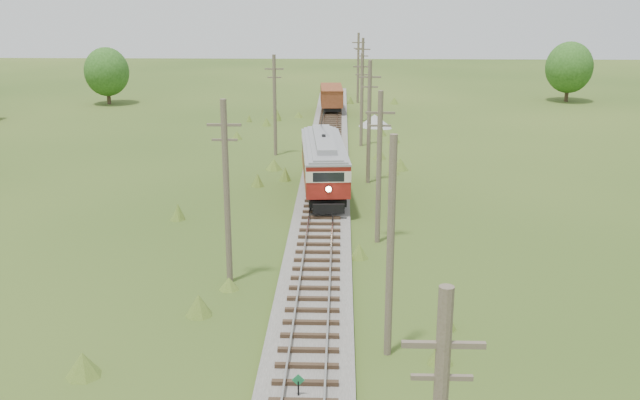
{
  "coord_description": "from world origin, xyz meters",
  "views": [
    {
      "loc": [
        1.23,
        -20.26,
        13.78
      ],
      "look_at": [
        0.0,
        19.24,
        2.09
      ],
      "focal_mm": 40.0,
      "sensor_mm": 36.0,
      "label": 1
    }
  ],
  "objects_px": {
    "switch_marker": "(298,386)",
    "gondola": "(332,97)",
    "streetcar": "(324,160)",
    "gravel_pile": "(376,121)"
  },
  "relations": [
    {
      "from": "switch_marker",
      "to": "gondola",
      "type": "relative_size",
      "value": 0.14
    },
    {
      "from": "gondola",
      "to": "gravel_pile",
      "type": "xyz_separation_m",
      "value": [
        4.79,
        -8.58,
        -1.32
      ]
    },
    {
      "from": "switch_marker",
      "to": "streetcar",
      "type": "distance_m",
      "value": 25.99
    },
    {
      "from": "gravel_pile",
      "to": "streetcar",
      "type": "bearing_deg",
      "value": -100.35
    },
    {
      "from": "streetcar",
      "to": "gondola",
      "type": "height_order",
      "value": "streetcar"
    },
    {
      "from": "switch_marker",
      "to": "streetcar",
      "type": "xyz_separation_m",
      "value": [
        0.2,
        25.92,
        1.94
      ]
    },
    {
      "from": "streetcar",
      "to": "gravel_pile",
      "type": "distance_m",
      "value": 26.74
    },
    {
      "from": "streetcar",
      "to": "gravel_pile",
      "type": "xyz_separation_m",
      "value": [
        4.79,
        26.23,
        -1.99
      ]
    },
    {
      "from": "switch_marker",
      "to": "gravel_pile",
      "type": "bearing_deg",
      "value": 84.53
    },
    {
      "from": "switch_marker",
      "to": "gondola",
      "type": "distance_m",
      "value": 60.75
    }
  ]
}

